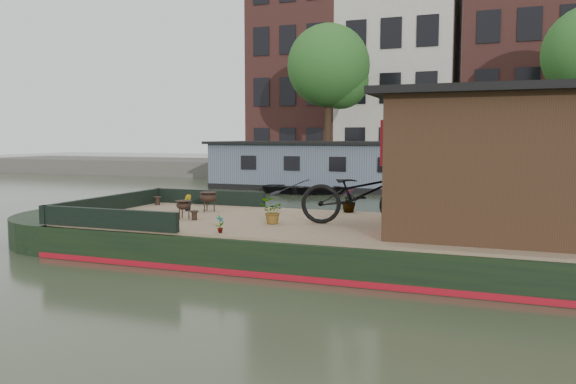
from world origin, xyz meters
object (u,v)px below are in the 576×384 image
(brazier_rear, at_px, (209,202))
(dinghy, at_px, (306,185))
(bicycle, at_px, (360,193))
(cabin, at_px, (501,162))
(brazier_front, at_px, (183,210))

(brazier_rear, xyz_separation_m, dinghy, (-1.37, 10.74, -0.51))
(bicycle, relative_size, brazier_rear, 5.14)
(bicycle, xyz_separation_m, brazier_rear, (-3.58, 0.65, -0.37))
(cabin, height_order, bicycle, cabin)
(dinghy, bearing_deg, cabin, -153.34)
(bicycle, xyz_separation_m, brazier_front, (-3.49, -0.57, -0.40))
(brazier_rear, bearing_deg, dinghy, 97.25)
(cabin, xyz_separation_m, dinghy, (-7.41, 11.50, -1.52))
(bicycle, bearing_deg, dinghy, 10.66)
(cabin, xyz_separation_m, brazier_front, (-5.95, -0.46, -1.04))
(cabin, distance_m, brazier_rear, 6.17)
(dinghy, bearing_deg, brazier_rear, -178.87)
(cabin, relative_size, dinghy, 1.16)
(cabin, xyz_separation_m, bicycle, (-2.46, 0.11, -0.64))
(bicycle, xyz_separation_m, dinghy, (-4.95, 11.39, -0.88))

